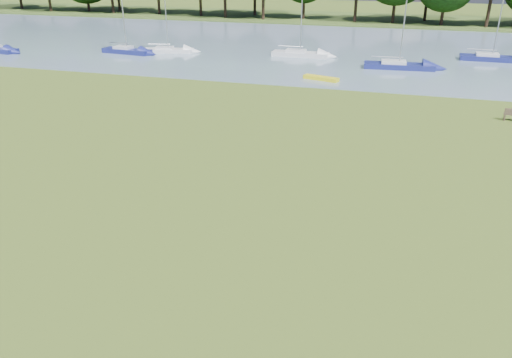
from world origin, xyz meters
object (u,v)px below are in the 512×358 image
(sailboat_4, at_px, (168,49))
(sailboat_2, at_px, (126,49))
(sailboat_7, at_px, (492,56))
(sailboat_1, at_px, (398,64))
(sailboat_0, at_px, (300,52))
(kayak, at_px, (321,78))

(sailboat_4, bearing_deg, sailboat_2, -169.08)
(sailboat_7, bearing_deg, sailboat_4, -170.64)
(sailboat_1, height_order, sailboat_7, sailboat_1)
(sailboat_0, bearing_deg, sailboat_2, -168.61)
(sailboat_1, height_order, sailboat_4, sailboat_1)
(kayak, distance_m, sailboat_4, 21.52)
(sailboat_1, distance_m, sailboat_7, 11.86)
(sailboat_2, bearing_deg, sailboat_0, 17.37)
(sailboat_1, xyz_separation_m, sailboat_4, (-26.34, 1.75, -0.08))
(sailboat_0, relative_size, sailboat_1, 0.81)
(kayak, relative_size, sailboat_7, 0.41)
(sailboat_0, bearing_deg, sailboat_7, 9.81)
(sailboat_0, xyz_separation_m, sailboat_2, (-19.82, -3.72, 0.05))
(sailboat_1, relative_size, sailboat_2, 1.04)
(sailboat_0, bearing_deg, sailboat_4, -172.26)
(sailboat_0, relative_size, sailboat_4, 0.96)
(kayak, height_order, sailboat_1, sailboat_1)
(sailboat_1, relative_size, sailboat_7, 1.13)
(kayak, bearing_deg, sailboat_4, 172.98)
(sailboat_1, distance_m, sailboat_2, 30.75)
(kayak, relative_size, sailboat_1, 0.36)
(sailboat_0, relative_size, sailboat_7, 0.92)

